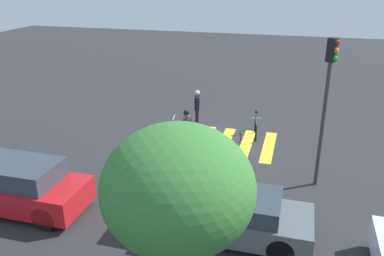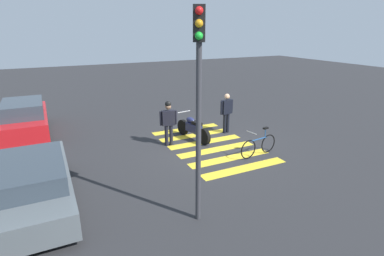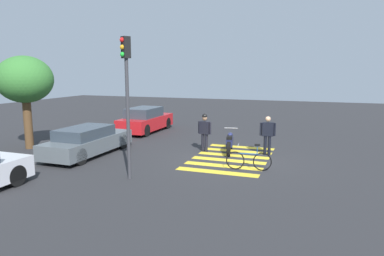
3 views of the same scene
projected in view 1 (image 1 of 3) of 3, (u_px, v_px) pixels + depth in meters
ground_plane at (214, 141)px, 16.76m from camera, size 60.00×60.00×0.00m
police_motorcycle at (190, 131)px, 16.56m from camera, size 2.11×0.66×1.04m
leaning_bicycle at (256, 127)px, 17.19m from camera, size 0.46×1.68×1.01m
officer_on_foot at (197, 106)px, 17.89m from camera, size 0.29×0.68×1.72m
officer_by_motorcycle at (187, 129)px, 15.29m from camera, size 0.29×0.66×1.77m
crosswalk_stripes at (214, 141)px, 16.76m from camera, size 4.95×3.12×0.01m
car_grey_coupe at (224, 214)px, 10.68m from camera, size 4.66×1.73×1.27m
car_red_convertible at (16, 186)px, 11.86m from camera, size 4.35×1.74×1.50m
traffic_light_pole at (327, 92)px, 12.24m from camera, size 0.36×0.33×4.80m
street_tree_mid at (178, 191)px, 6.65m from camera, size 2.57×2.57×4.38m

